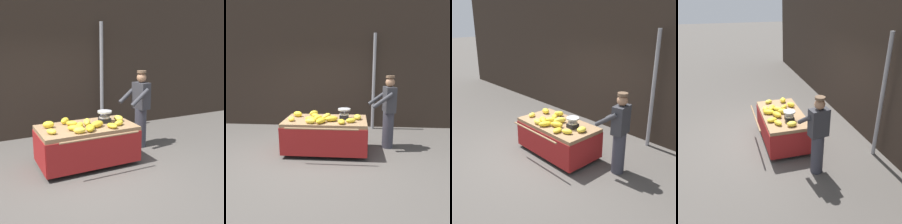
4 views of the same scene
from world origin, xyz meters
The scene contains 19 objects.
ground_plane centered at (0.00, 0.00, 0.00)m, with size 60.00×60.00×0.00m, color #514C47.
back_wall centered at (0.00, 2.69, 2.06)m, with size 16.00×0.24×4.11m, color #332821.
street_pole centered at (1.45, 2.37, 1.41)m, with size 0.09×0.09×2.81m, color gray.
banana_cart centered at (0.26, 0.45, 0.56)m, with size 1.84×1.21×0.77m.
weighing_scale centered at (0.67, 0.52, 0.89)m, with size 0.28×0.28×0.23m.
banana_bunch_0 centered at (-0.03, 0.25, 0.82)m, with size 0.15×0.29×0.11m, color gold.
banana_bunch_1 centered at (0.10, 0.37, 0.82)m, with size 0.12×0.23×0.11m, color yellow.
banana_bunch_2 centered at (-0.42, 0.64, 0.83)m, with size 0.15×0.21×0.13m, color yellow.
banana_bunch_3 centered at (0.97, 0.50, 0.82)m, with size 0.17×0.22×0.11m, color yellow.
banana_bunch_4 centered at (0.41, 0.28, 0.83)m, with size 0.16×0.29×0.12m, color gold.
banana_bunch_5 centered at (0.28, 0.49, 0.83)m, with size 0.13×0.29×0.13m, color yellow.
banana_bunch_6 centered at (0.63, 0.11, 0.81)m, with size 0.15×0.25×0.09m, color gold.
banana_bunch_7 centered at (-0.06, 0.77, 0.83)m, with size 0.12×0.22×0.13m, color yellow.
banana_bunch_8 centered at (-0.46, 0.25, 0.82)m, with size 0.13×0.20×0.10m, color yellow.
banana_bunch_9 centered at (0.01, 0.57, 0.82)m, with size 0.12×0.22×0.10m, color gold.
banana_bunch_10 centered at (-0.02, 0.08, 0.82)m, with size 0.14×0.21×0.11m, color yellow.
banana_bunch_11 centered at (0.83, 0.21, 0.82)m, with size 0.12×0.23×0.10m, color yellow.
banana_bunch_12 centered at (0.20, 0.12, 0.82)m, with size 0.16×0.29×0.11m, color gold.
vendor_person centered at (1.68, 0.83, 0.87)m, with size 0.63×0.58×1.71m.
Camera 4 is at (5.79, -0.91, 3.46)m, focal length 40.67 mm.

